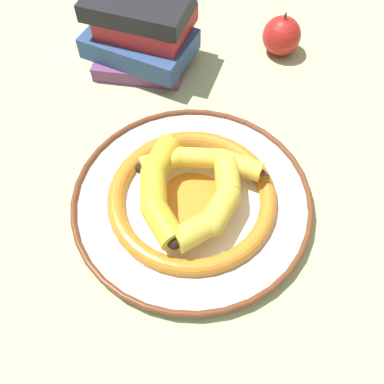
{
  "coord_description": "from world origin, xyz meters",
  "views": [
    {
      "loc": [
        0.04,
        -0.38,
        0.59
      ],
      "look_at": [
        -0.01,
        -0.02,
        0.03
      ],
      "focal_mm": 42.0,
      "sensor_mm": 36.0,
      "label": 1
    }
  ],
  "objects_px": {
    "banana_a": "(159,187)",
    "apple": "(282,36)",
    "decorative_bowl": "(192,200)",
    "banana_c": "(204,161)",
    "book_stack": "(141,33)",
    "banana_b": "(214,209)"
  },
  "relations": [
    {
      "from": "banana_a",
      "to": "apple",
      "type": "distance_m",
      "value": 0.42
    },
    {
      "from": "decorative_bowl",
      "to": "banana_c",
      "type": "relative_size",
      "value": 1.79
    },
    {
      "from": "banana_a",
      "to": "book_stack",
      "type": "distance_m",
      "value": 0.34
    },
    {
      "from": "decorative_bowl",
      "to": "banana_a",
      "type": "relative_size",
      "value": 1.84
    },
    {
      "from": "banana_a",
      "to": "banana_c",
      "type": "bearing_deg",
      "value": 123.95
    },
    {
      "from": "banana_a",
      "to": "banana_c",
      "type": "height_order",
      "value": "banana_a"
    },
    {
      "from": "banana_a",
      "to": "apple",
      "type": "bearing_deg",
      "value": 145.11
    },
    {
      "from": "book_stack",
      "to": "apple",
      "type": "bearing_deg",
      "value": -158.83
    },
    {
      "from": "banana_b",
      "to": "banana_a",
      "type": "bearing_deg",
      "value": 93.74
    },
    {
      "from": "decorative_bowl",
      "to": "banana_c",
      "type": "height_order",
      "value": "banana_c"
    },
    {
      "from": "banana_c",
      "to": "book_stack",
      "type": "bearing_deg",
      "value": -64.91
    },
    {
      "from": "banana_b",
      "to": "banana_c",
      "type": "distance_m",
      "value": 0.09
    },
    {
      "from": "banana_b",
      "to": "banana_c",
      "type": "bearing_deg",
      "value": 36.92
    },
    {
      "from": "banana_b",
      "to": "banana_c",
      "type": "height_order",
      "value": "banana_b"
    },
    {
      "from": "decorative_bowl",
      "to": "banana_a",
      "type": "distance_m",
      "value": 0.06
    },
    {
      "from": "banana_a",
      "to": "apple",
      "type": "relative_size",
      "value": 2.32
    },
    {
      "from": "banana_a",
      "to": "banana_b",
      "type": "xyz_separation_m",
      "value": [
        0.08,
        -0.02,
        -0.0
      ]
    },
    {
      "from": "banana_a",
      "to": "decorative_bowl",
      "type": "bearing_deg",
      "value": 90.31
    },
    {
      "from": "banana_c",
      "to": "banana_a",
      "type": "bearing_deg",
      "value": 41.07
    },
    {
      "from": "book_stack",
      "to": "decorative_bowl",
      "type": "bearing_deg",
      "value": 121.07
    },
    {
      "from": "banana_c",
      "to": "apple",
      "type": "bearing_deg",
      "value": -112.86
    },
    {
      "from": "apple",
      "to": "banana_b",
      "type": "bearing_deg",
      "value": -100.96
    }
  ]
}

